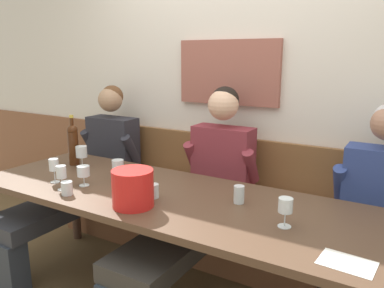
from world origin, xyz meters
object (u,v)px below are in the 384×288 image
Objects in this scene: wall_bench at (225,226)px; wine_glass_near_bucket at (61,173)px; person_left_seat at (199,196)px; wine_bottle_clear_water at (73,143)px; dining_table at (175,207)px; wine_glass_mid_left at (285,207)px; ice_bucket at (133,188)px; water_tumbler_center at (67,188)px; wine_glass_by_bottle at (82,153)px; water_tumbler_right at (153,191)px; wine_glass_center_front at (83,172)px; person_center_right_seat at (371,239)px; wine_glass_mid_right at (118,166)px; water_tumbler_left at (239,194)px; person_right_seat at (84,175)px; wine_glass_right_end at (54,166)px.

wall_bench reaches higher than wine_glass_near_bucket.
wine_bottle_clear_water is at bearing -171.91° from person_left_seat.
dining_table is 0.70m from wine_glass_mid_left.
ice_bucket reaches higher than water_tumbler_center.
water_tumbler_right is (0.79, -0.21, -0.07)m from wine_glass_by_bottle.
wine_glass_mid_left reaches higher than wine_glass_center_front.
person_left_seat is 0.82m from wine_glass_mid_left.
person_center_right_seat is at bearing 16.23° from dining_table.
water_tumbler_left is at bearing 3.80° from wine_glass_mid_right.
person_center_right_seat is (1.02, -0.38, 0.33)m from wall_bench.
wine_bottle_clear_water is 0.57m from wine_glass_near_bucket.
water_tumbler_left is at bearing 23.45° from water_tumbler_center.
wall_bench is at bearing 90.00° from dining_table.
water_tumbler_center is at bearing -119.43° from wall_bench.
ice_bucket reaches higher than wall_bench.
wine_glass_mid_right is 1.78× the size of water_tumbler_right.
dining_table is at bearing -4.33° from wine_glass_mid_right.
dining_table is 18.36× the size of wine_glass_mid_left.
person_left_seat is at bearing 8.09° from wine_bottle_clear_water.
ice_bucket is (-0.11, -0.92, 0.57)m from wall_bench.
wine_bottle_clear_water is (-1.01, 0.17, 0.23)m from dining_table.
person_center_right_seat is at bearing 3.72° from wine_bottle_clear_water.
wine_glass_by_bottle is 1.57m from wine_glass_mid_left.
person_right_seat is at bearing 137.40° from wine_glass_center_front.
ice_bucket reaches higher than water_tumbler_right.
person_left_seat reaches higher than wine_glass_mid_right.
wine_bottle_clear_water is 1.38m from water_tumbler_left.
wine_glass_center_front is 0.22m from wine_glass_mid_right.
water_tumbler_left is (1.25, -0.04, -0.07)m from wine_glass_by_bottle.
person_right_seat reaches higher than wine_glass_mid_left.
wine_glass_mid_left is at bearing -28.24° from water_tumbler_left.
person_right_seat reaches higher than wine_glass_mid_right.
dining_table is 0.63m from wine_glass_center_front.
wine_glass_mid_right reaches higher than dining_table.
wine_glass_by_bottle is (0.12, -0.04, -0.05)m from wine_bottle_clear_water.
wine_glass_center_front is (-0.59, -0.14, 0.16)m from dining_table.
dining_table is 0.84m from wine_glass_right_end.
wine_glass_right_end is at bearing -166.56° from dining_table.
person_left_seat is 0.75m from wine_glass_center_front.
water_tumbler_center is (-0.46, -0.22, -0.00)m from water_tumbler_right.
wine_glass_mid_right is (0.42, -0.09, -0.01)m from wine_glass_by_bottle.
wine_glass_right_end is at bearing -61.05° from person_right_seat.
wine_glass_mid_left is (1.26, 0.06, 0.01)m from wine_glass_center_front.
water_tumbler_left is (1.01, 0.36, -0.06)m from wine_glass_near_bucket.
wine_bottle_clear_water is 2.62× the size of wine_glass_mid_right.
water_tumbler_left is at bearing -8.41° from person_right_seat.
person_left_seat reaches higher than wine_bottle_clear_water.
ice_bucket is 0.45m from water_tumbler_center.
person_left_seat is at bearing 0.26° from person_right_seat.
wine_glass_mid_right is (-1.49, -0.26, 0.24)m from person_center_right_seat.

